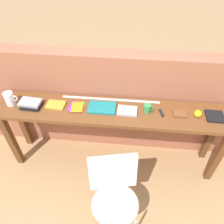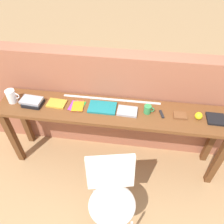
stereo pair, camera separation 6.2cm
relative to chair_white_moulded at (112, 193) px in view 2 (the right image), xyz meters
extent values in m
plane|color=tan|center=(-0.09, 0.44, -0.53)|extent=(40.00, 40.00, 0.00)
cube|color=#9E5B42|center=(-0.09, 1.08, 0.15)|extent=(6.00, 0.20, 1.36)
cube|color=brown|center=(-0.09, 0.74, 0.33)|extent=(2.50, 0.44, 0.04)
cube|color=#5B341A|center=(-1.28, 0.58, -0.11)|extent=(0.07, 0.07, 0.84)
cube|color=#5B341A|center=(1.10, 0.58, -0.11)|extent=(0.07, 0.07, 0.84)
cube|color=#5B341A|center=(-1.28, 0.90, -0.11)|extent=(0.07, 0.07, 0.84)
cube|color=#5B341A|center=(1.10, 0.90, -0.11)|extent=(0.07, 0.07, 0.84)
ellipsoid|color=silver|center=(0.01, -0.07, -0.08)|extent=(0.52, 0.50, 0.08)
cube|color=silver|center=(-0.03, 0.12, 0.16)|extent=(0.45, 0.19, 0.40)
cylinder|color=#B2B2B7|center=(-0.18, 0.05, -0.32)|extent=(0.02, 0.02, 0.41)
cylinder|color=#B2B2B7|center=(0.14, 0.12, -0.32)|extent=(0.02, 0.02, 0.41)
cylinder|color=white|center=(-1.19, 0.73, 0.43)|extent=(0.10, 0.10, 0.15)
cone|color=white|center=(-1.19, 0.70, 0.52)|extent=(0.04, 0.03, 0.04)
torus|color=white|center=(-1.14, 0.73, 0.44)|extent=(0.07, 0.01, 0.07)
cube|color=black|center=(-0.96, 0.71, 0.37)|extent=(0.21, 0.17, 0.04)
cube|color=#9E9EA3|center=(-0.97, 0.72, 0.40)|extent=(0.24, 0.16, 0.03)
cube|color=gold|center=(-0.71, 0.75, 0.36)|extent=(0.20, 0.15, 0.02)
cube|color=yellow|center=(-0.48, 0.75, 0.35)|extent=(0.14, 0.17, 0.00)
cube|color=green|center=(-0.46, 0.76, 0.36)|extent=(0.12, 0.16, 0.00)
cube|color=#E5334C|center=(-0.48, 0.75, 0.36)|extent=(0.15, 0.18, 0.00)
cube|color=purple|center=(-0.49, 0.74, 0.36)|extent=(0.14, 0.17, 0.00)
cube|color=orange|center=(-0.47, 0.74, 0.37)|extent=(0.13, 0.17, 0.00)
cube|color=#19757A|center=(-0.20, 0.76, 0.36)|extent=(0.29, 0.19, 0.02)
cube|color=#9E9EA3|center=(0.07, 0.73, 0.37)|extent=(0.21, 0.16, 0.02)
cylinder|color=#338C4C|center=(0.27, 0.75, 0.40)|extent=(0.08, 0.08, 0.09)
torus|color=#338C4C|center=(0.32, 0.75, 0.40)|extent=(0.06, 0.01, 0.06)
cube|color=black|center=(0.42, 0.74, 0.36)|extent=(0.05, 0.11, 0.02)
cube|color=brown|center=(0.61, 0.74, 0.37)|extent=(0.13, 0.10, 0.02)
sphere|color=yellow|center=(0.78, 0.73, 0.39)|extent=(0.08, 0.08, 0.08)
cube|color=black|center=(0.96, 0.74, 0.37)|extent=(0.18, 0.17, 0.02)
cube|color=silver|center=(-0.13, 0.91, 0.35)|extent=(1.09, 0.03, 0.00)
camera|label=1|loc=(0.07, -0.94, 1.93)|focal=35.00mm
camera|label=2|loc=(0.13, -0.93, 1.93)|focal=35.00mm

